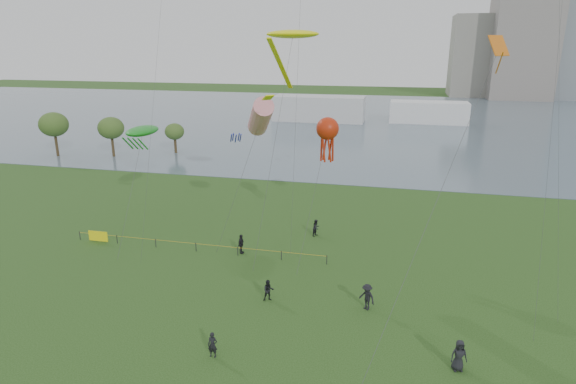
# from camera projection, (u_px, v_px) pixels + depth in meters

# --- Properties ---
(ground_plane) EXTENTS (400.00, 400.00, 0.00)m
(ground_plane) POSITION_uv_depth(u_px,v_px,m) (248.00, 378.00, 27.18)
(ground_plane) COLOR #1D3C13
(lake) EXTENTS (400.00, 120.00, 0.08)m
(lake) POSITION_uv_depth(u_px,v_px,m) (369.00, 119.00, 120.26)
(lake) COLOR slate
(lake) RESTS_ON ground_plane
(building_mid) EXTENTS (20.00, 20.00, 38.00)m
(building_mid) POSITION_uv_depth(u_px,v_px,m) (522.00, 41.00, 162.44)
(building_mid) COLOR slate
(building_mid) RESTS_ON ground_plane
(building_low) EXTENTS (16.00, 18.00, 28.00)m
(building_low) POSITION_uv_depth(u_px,v_px,m) (474.00, 56.00, 172.52)
(building_low) COLOR gray
(building_low) RESTS_ON ground_plane
(pavilion_left) EXTENTS (22.00, 8.00, 6.00)m
(pavilion_left) POSITION_uv_depth(u_px,v_px,m) (319.00, 109.00, 117.33)
(pavilion_left) COLOR silver
(pavilion_left) RESTS_ON ground_plane
(pavilion_right) EXTENTS (18.00, 7.00, 5.00)m
(pavilion_right) POSITION_uv_depth(u_px,v_px,m) (429.00, 112.00, 114.64)
(pavilion_right) COLOR white
(pavilion_right) RESTS_ON ground_plane
(trees) EXTENTS (22.25, 10.77, 7.35)m
(trees) POSITION_uv_depth(u_px,v_px,m) (94.00, 127.00, 79.80)
(trees) COLOR #3A2D1A
(trees) RESTS_ON ground_plane
(fence) EXTENTS (24.07, 0.07, 1.05)m
(fence) POSITION_uv_depth(u_px,v_px,m) (135.00, 240.00, 44.94)
(fence) COLOR black
(fence) RESTS_ON ground_plane
(spectator_a) EXTENTS (0.96, 0.87, 1.62)m
(spectator_a) POSITION_uv_depth(u_px,v_px,m) (268.00, 290.00, 35.15)
(spectator_a) COLOR black
(spectator_a) RESTS_ON ground_plane
(spectator_b) EXTENTS (1.45, 1.30, 1.95)m
(spectator_b) POSITION_uv_depth(u_px,v_px,m) (367.00, 297.00, 33.92)
(spectator_b) COLOR black
(spectator_b) RESTS_ON ground_plane
(spectator_c) EXTENTS (0.53, 1.08, 1.79)m
(spectator_c) POSITION_uv_depth(u_px,v_px,m) (241.00, 244.00, 43.11)
(spectator_c) COLOR black
(spectator_c) RESTS_ON ground_plane
(spectator_d) EXTENTS (1.05, 0.81, 1.92)m
(spectator_d) POSITION_uv_depth(u_px,v_px,m) (459.00, 355.00, 27.57)
(spectator_d) COLOR black
(spectator_d) RESTS_ON ground_plane
(spectator_f) EXTENTS (0.60, 0.40, 1.61)m
(spectator_f) POSITION_uv_depth(u_px,v_px,m) (213.00, 345.00, 28.79)
(spectator_f) COLOR black
(spectator_f) RESTS_ON ground_plane
(spectator_g) EXTENTS (0.93, 1.01, 1.68)m
(spectator_g) POSITION_uv_depth(u_px,v_px,m) (316.00, 228.00, 47.07)
(spectator_g) COLOR black
(spectator_g) RESTS_ON ground_plane
(kite_stingray) EXTENTS (4.57, 9.90, 19.23)m
(kite_stingray) POSITION_uv_depth(u_px,v_px,m) (292.00, 35.00, 40.65)
(kite_stingray) COLOR #3F3F42
(kite_windsock) EXTENTS (5.83, 5.02, 14.10)m
(kite_windsock) POSITION_uv_depth(u_px,v_px,m) (260.00, 117.00, 40.11)
(kite_windsock) COLOR #3F3F42
(kite_creature) EXTENTS (3.42, 12.11, 10.11)m
(kite_creature) POSITION_uv_depth(u_px,v_px,m) (142.00, 131.00, 48.68)
(kite_creature) COLOR #3F3F42
(kite_octopus) EXTENTS (2.33, 7.38, 12.04)m
(kite_octopus) POSITION_uv_depth(u_px,v_px,m) (328.00, 130.00, 41.73)
(kite_octopus) COLOR #3F3F42
(kite_delta) EXTENTS (8.06, 14.51, 18.59)m
(kite_delta) POSITION_uv_depth(u_px,v_px,m) (492.00, 65.00, 29.00)
(kite_delta) COLOR #3F3F42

